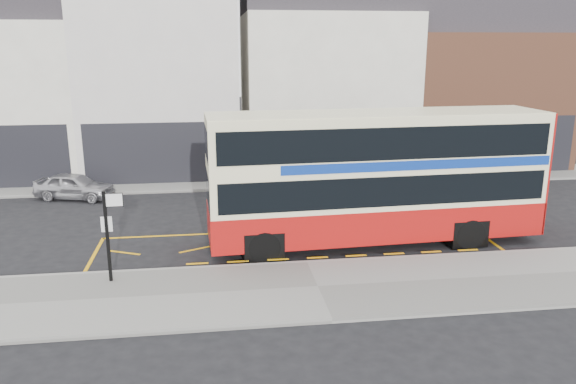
{
  "coord_description": "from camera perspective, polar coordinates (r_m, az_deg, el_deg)",
  "views": [
    {
      "loc": [
        -2.86,
        -17.04,
        6.93
      ],
      "look_at": [
        -0.29,
        2.0,
        1.85
      ],
      "focal_mm": 35.0,
      "sensor_mm": 36.0,
      "label": 1
    }
  ],
  "objects": [
    {
      "name": "ground",
      "position": [
        18.62,
        1.72,
        -7.05
      ],
      "size": [
        120.0,
        120.0,
        0.0
      ],
      "primitive_type": "plane",
      "color": "black",
      "rests_on": "ground"
    },
    {
      "name": "far_pavement",
      "position": [
        29.01,
        -1.81,
        1.13
      ],
      "size": [
        50.0,
        3.0,
        0.15
      ],
      "primitive_type": "cube",
      "color": "gray",
      "rests_on": "ground"
    },
    {
      "name": "double_decker_bus",
      "position": [
        19.9,
        9.0,
        1.65
      ],
      "size": [
        11.84,
        3.26,
        4.68
      ],
      "rotation": [
        0.0,
        0.0,
        0.05
      ],
      "color": "beige",
      "rests_on": "ground"
    },
    {
      "name": "bus_stop_post",
      "position": [
        17.04,
        -17.74,
        -3.4
      ],
      "size": [
        0.68,
        0.12,
        2.74
      ],
      "rotation": [
        0.0,
        0.0,
        0.04
      ],
      "color": "black",
      "rests_on": "pavement"
    },
    {
      "name": "terrace_right",
      "position": [
        35.6,
        18.19,
        10.29
      ],
      "size": [
        9.0,
        8.01,
        10.3
      ],
      "color": "brown",
      "rests_on": "ground"
    },
    {
      "name": "car_grey",
      "position": [
        27.54,
        -1.94,
        1.68
      ],
      "size": [
        4.21,
        1.73,
        1.36
      ],
      "primitive_type": "imported",
      "rotation": [
        0.0,
        0.0,
        1.64
      ],
      "color": "#414449",
      "rests_on": "ground"
    },
    {
      "name": "car_silver",
      "position": [
        27.58,
        -20.89,
        0.57
      ],
      "size": [
        3.85,
        2.4,
        1.22
      ],
      "primitive_type": "imported",
      "rotation": [
        0.0,
        0.0,
        1.29
      ],
      "color": "#B6B5BA",
      "rests_on": "ground"
    },
    {
      "name": "street_tree_right",
      "position": [
        31.35,
        13.19,
        8.05
      ],
      "size": [
        2.34,
        2.34,
        5.06
      ],
      "color": "black",
      "rests_on": "ground"
    },
    {
      "name": "road_markings",
      "position": [
        20.09,
        0.98,
        -5.36
      ],
      "size": [
        14.0,
        3.4,
        0.01
      ],
      "primitive_type": null,
      "color": "#F2A90C",
      "rests_on": "ground"
    },
    {
      "name": "car_white",
      "position": [
        27.93,
        13.67,
        1.35
      ],
      "size": [
        4.41,
        1.95,
        1.26
      ],
      "primitive_type": "imported",
      "rotation": [
        0.0,
        0.0,
        1.61
      ],
      "color": "white",
      "rests_on": "ground"
    },
    {
      "name": "pavement",
      "position": [
        16.51,
        3.04,
        -9.75
      ],
      "size": [
        40.0,
        4.0,
        0.15
      ],
      "primitive_type": "cube",
      "color": "gray",
      "rests_on": "ground"
    },
    {
      "name": "terrace_far_left",
      "position": [
        33.81,
        -26.42,
        9.73
      ],
      "size": [
        8.0,
        8.01,
        10.8
      ],
      "color": "white",
      "rests_on": "ground"
    },
    {
      "name": "terrace_green_shop",
      "position": [
        32.71,
        3.61,
        11.52
      ],
      "size": [
        9.0,
        8.01,
        11.3
      ],
      "color": "white",
      "rests_on": "ground"
    },
    {
      "name": "kerb",
      "position": [
        18.25,
        1.92,
        -7.27
      ],
      "size": [
        40.0,
        0.15,
        0.15
      ],
      "primitive_type": "cube",
      "color": "gray",
      "rests_on": "ground"
    },
    {
      "name": "terrace_left",
      "position": [
        32.18,
        -12.65,
        11.6
      ],
      "size": [
        8.0,
        8.01,
        11.8
      ],
      "color": "beige",
      "rests_on": "ground"
    }
  ]
}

